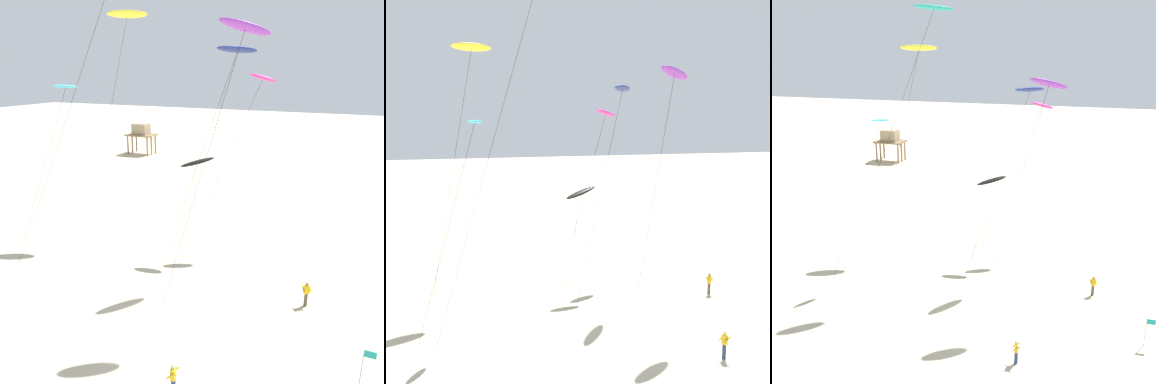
# 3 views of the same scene
# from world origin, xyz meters

# --- Properties ---
(ground_plane) EXTENTS (260.00, 260.00, 0.00)m
(ground_plane) POSITION_xyz_m (0.00, 0.00, 0.00)
(ground_plane) COLOR beige
(kite_cyan) EXTENTS (4.55, 3.82, 13.48)m
(kite_cyan) POSITION_xyz_m (-10.31, 6.05, 12.99)
(kite_cyan) COLOR #33BFE0
(kite_cyan) RESTS_ON ground
(kite_yellow) EXTENTS (5.35, 3.86, 19.22)m
(kite_yellow) POSITION_xyz_m (-9.89, 13.74, 18.73)
(kite_yellow) COLOR yellow
(kite_yellow) RESTS_ON ground
(kite_purple) EXTENTS (5.36, 4.05, 17.17)m
(kite_purple) POSITION_xyz_m (3.03, 5.05, 16.42)
(kite_purple) COLOR purple
(kite_purple) RESTS_ON ground
(kite_magenta) EXTENTS (6.11, 4.46, 14.31)m
(kite_magenta) POSITION_xyz_m (1.39, 15.27, 13.70)
(kite_magenta) COLOR #D8339E
(kite_magenta) RESTS_ON ground
(kite_black) EXTENTS (2.95, 1.93, 8.25)m
(kite_black) POSITION_xyz_m (-2.05, 10.51, 7.68)
(kite_black) COLOR black
(kite_black) RESTS_ON ground
(kite_navy) EXTENTS (5.75, 4.92, 16.03)m
(kite_navy) POSITION_xyz_m (1.04, 9.92, 15.58)
(kite_navy) COLOR navy
(kite_navy) RESTS_ON ground
(kite_flyer_nearest) EXTENTS (0.70, 0.69, 1.67)m
(kite_flyer_nearest) POSITION_xyz_m (7.20, 6.75, 0.89)
(kite_flyer_nearest) COLOR #4C4738
(kite_flyer_nearest) RESTS_ON ground
(kite_flyer_middle) EXTENTS (0.58, 0.61, 1.67)m
(kite_flyer_middle) POSITION_xyz_m (2.83, -3.09, 0.89)
(kite_flyer_middle) COLOR navy
(kite_flyer_middle) RESTS_ON ground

